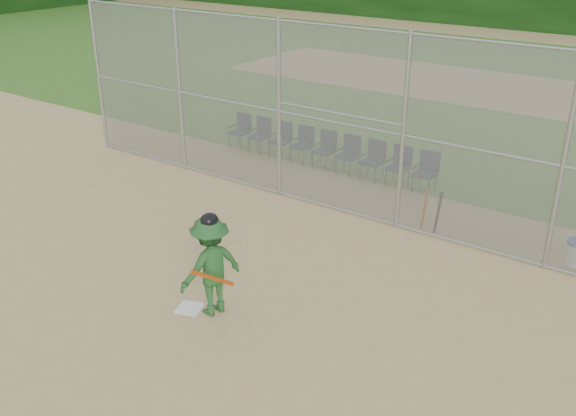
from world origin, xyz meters
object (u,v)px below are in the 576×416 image
Objects in this scene: batter_at_plate at (211,265)px; chair_0 at (239,132)px; home_plate at (190,308)px; water_cooler at (576,252)px.

batter_at_plate is 8.23m from chair_0.
home_plate is 8.17m from chair_0.
home_plate is 0.94m from batter_at_plate.
batter_at_plate is 3.70× the size of water_cooler.
water_cooler reaches higher than home_plate.
water_cooler is at bearing 47.33° from home_plate.
chair_0 is at bearing 126.06° from batter_at_plate.
home_plate is at bearing -132.67° from water_cooler.
chair_0 is (-4.47, 6.82, 0.47)m from home_plate.
chair_0 is (-4.84, 6.65, -0.38)m from batter_at_plate.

